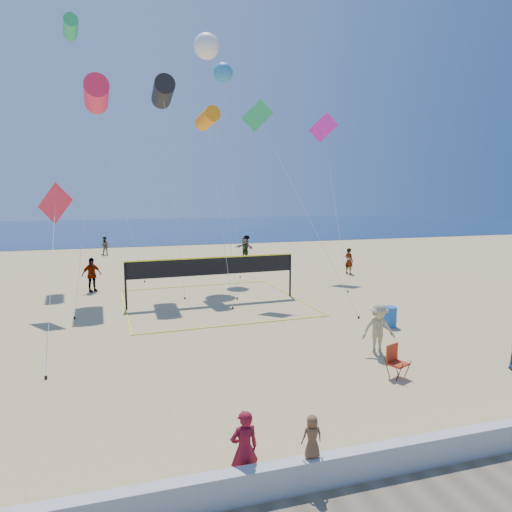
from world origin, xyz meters
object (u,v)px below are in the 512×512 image
object	(u,v)px
woman	(244,449)
camp_chair	(395,359)
volleyball_net	(213,272)
trash_barrel	(390,317)

from	to	relation	value
woman	camp_chair	world-z (taller)	woman
volleyball_net	camp_chair	bearing A→B (deg)	-75.08
woman	trash_barrel	distance (m)	11.80
woman	volleyball_net	size ratio (longest dim) A/B	0.17
trash_barrel	camp_chair	bearing A→B (deg)	-121.30
trash_barrel	volleyball_net	world-z (taller)	volleyball_net
camp_chair	trash_barrel	bearing A→B (deg)	36.28
camp_chair	volleyball_net	world-z (taller)	volleyball_net
camp_chair	volleyball_net	xyz separation A→B (m)	(-3.37, 10.79, 1.01)
woman	camp_chair	size ratio (longest dim) A/B	1.38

